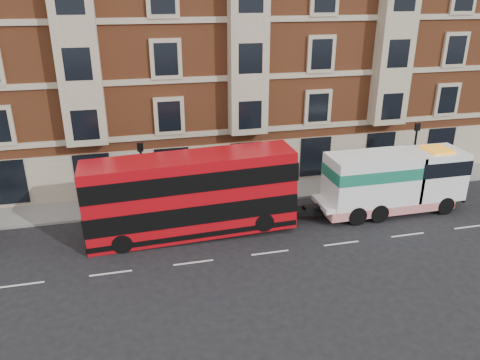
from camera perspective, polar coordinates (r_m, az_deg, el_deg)
name	(u,v)px	position (r m, az deg, el deg)	size (l,w,h in m)	color
ground	(270,253)	(24.55, 3.68, -8.84)	(120.00, 120.00, 0.00)	black
sidewalk	(237,195)	(30.95, -0.43, -1.80)	(90.00, 3.00, 0.15)	slate
victorian_terrace	(219,28)	(35.84, -2.58, 17.98)	(45.00, 12.00, 20.40)	brown
lamp_post_west	(142,173)	(28.06, -11.82, 0.88)	(0.35, 0.15, 4.35)	black
lamp_post_east	(414,150)	(33.62, 20.46, 3.47)	(0.35, 0.15, 4.35)	black
double_decker_bus	(191,194)	(25.37, -5.98, -1.70)	(11.27, 2.59, 4.56)	#B60A12
tow_truck	(391,181)	(29.47, 17.92, -0.14)	(9.03, 2.67, 3.76)	white
pedestrian	(125,193)	(29.85, -13.86, -1.60)	(0.57, 0.38, 1.57)	#1D1830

